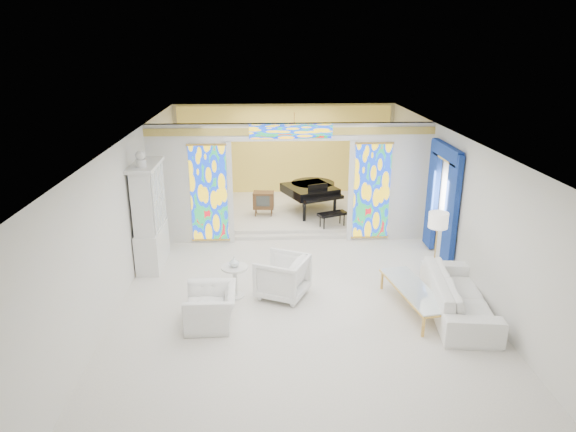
{
  "coord_description": "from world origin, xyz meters",
  "views": [
    {
      "loc": [
        -0.64,
        -10.34,
        4.88
      ],
      "look_at": [
        -0.15,
        0.2,
        1.26
      ],
      "focal_mm": 32.0,
      "sensor_mm": 36.0,
      "label": 1
    }
  ],
  "objects_px": {
    "tv_console": "(263,200)",
    "armchair_right": "(282,277)",
    "coffee_table": "(414,290)",
    "grand_piano": "(312,189)",
    "armchair_left": "(211,307)",
    "china_cabinet": "(150,216)",
    "sofa": "(459,295)"
  },
  "relations": [
    {
      "from": "sofa",
      "to": "grand_piano",
      "type": "bearing_deg",
      "value": 28.66
    },
    {
      "from": "coffee_table",
      "to": "armchair_left",
      "type": "bearing_deg",
      "value": -174.76
    },
    {
      "from": "china_cabinet",
      "to": "armchair_left",
      "type": "distance_m",
      "value": 3.23
    },
    {
      "from": "grand_piano",
      "to": "china_cabinet",
      "type": "bearing_deg",
      "value": -163.65
    },
    {
      "from": "china_cabinet",
      "to": "tv_console",
      "type": "bearing_deg",
      "value": 48.9
    },
    {
      "from": "china_cabinet",
      "to": "grand_piano",
      "type": "height_order",
      "value": "china_cabinet"
    },
    {
      "from": "china_cabinet",
      "to": "grand_piano",
      "type": "relative_size",
      "value": 1.01
    },
    {
      "from": "china_cabinet",
      "to": "armchair_right",
      "type": "relative_size",
      "value": 2.92
    },
    {
      "from": "china_cabinet",
      "to": "tv_console",
      "type": "distance_m",
      "value": 3.88
    },
    {
      "from": "tv_console",
      "to": "grand_piano",
      "type": "bearing_deg",
      "value": 15.9
    },
    {
      "from": "coffee_table",
      "to": "tv_console",
      "type": "bearing_deg",
      "value": 118.47
    },
    {
      "from": "armchair_right",
      "to": "armchair_left",
      "type": "bearing_deg",
      "value": -27.4
    },
    {
      "from": "armchair_left",
      "to": "armchair_right",
      "type": "relative_size",
      "value": 1.11
    },
    {
      "from": "coffee_table",
      "to": "tv_console",
      "type": "xyz_separation_m",
      "value": [
        -2.84,
        5.24,
        0.21
      ]
    },
    {
      "from": "armchair_left",
      "to": "sofa",
      "type": "bearing_deg",
      "value": 90.37
    },
    {
      "from": "tv_console",
      "to": "armchair_right",
      "type": "bearing_deg",
      "value": -81.07
    },
    {
      "from": "armchair_left",
      "to": "armchair_right",
      "type": "distance_m",
      "value": 1.67
    },
    {
      "from": "coffee_table",
      "to": "grand_piano",
      "type": "distance_m",
      "value": 5.72
    },
    {
      "from": "coffee_table",
      "to": "tv_console",
      "type": "height_order",
      "value": "tv_console"
    },
    {
      "from": "grand_piano",
      "to": "tv_console",
      "type": "xyz_separation_m",
      "value": [
        -1.4,
        -0.29,
        -0.22
      ]
    },
    {
      "from": "sofa",
      "to": "armchair_right",
      "type": "bearing_deg",
      "value": 82.7
    },
    {
      "from": "china_cabinet",
      "to": "tv_console",
      "type": "height_order",
      "value": "china_cabinet"
    },
    {
      "from": "armchair_left",
      "to": "coffee_table",
      "type": "distance_m",
      "value": 3.81
    },
    {
      "from": "sofa",
      "to": "tv_console",
      "type": "xyz_separation_m",
      "value": [
        -3.64,
        5.41,
        0.24
      ]
    },
    {
      "from": "armchair_left",
      "to": "sofa",
      "type": "height_order",
      "value": "sofa"
    },
    {
      "from": "armchair_right",
      "to": "tv_console",
      "type": "xyz_separation_m",
      "value": [
        -0.37,
        4.57,
        0.19
      ]
    },
    {
      "from": "armchair_left",
      "to": "tv_console",
      "type": "xyz_separation_m",
      "value": [
        0.95,
        5.59,
        0.28
      ]
    },
    {
      "from": "china_cabinet",
      "to": "armchair_left",
      "type": "xyz_separation_m",
      "value": [
        1.57,
        -2.69,
        -0.83
      ]
    },
    {
      "from": "sofa",
      "to": "armchair_left",
      "type": "bearing_deg",
      "value": 99.35
    },
    {
      "from": "grand_piano",
      "to": "tv_console",
      "type": "height_order",
      "value": "grand_piano"
    },
    {
      "from": "sofa",
      "to": "coffee_table",
      "type": "bearing_deg",
      "value": 84.99
    },
    {
      "from": "grand_piano",
      "to": "sofa",
      "type": "bearing_deg",
      "value": -91.19
    }
  ]
}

